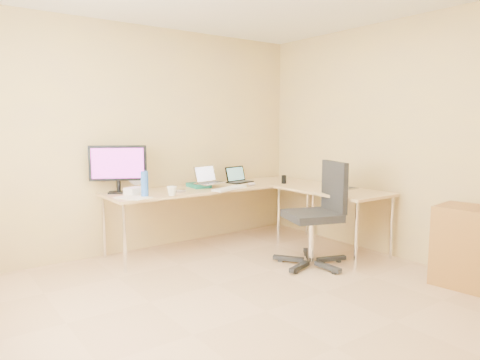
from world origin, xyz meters
TOP-DOWN VIEW (x-y plane):
  - floor at (0.00, 0.00)m, footprint 4.50×4.50m
  - wall_back at (0.00, 2.25)m, footprint 4.50×0.00m
  - wall_right at (2.10, 0.00)m, footprint 0.00×4.50m
  - desk_main at (0.72, 1.85)m, footprint 2.65×0.70m
  - desk_return at (1.70, 0.85)m, footprint 0.70×1.30m
  - monitor at (-0.40, 2.05)m, footprint 0.64×0.46m
  - book_stack at (0.54, 1.92)m, footprint 0.23×0.30m
  - laptop_center at (0.63, 1.81)m, footprint 0.37×0.31m
  - laptop_black at (1.18, 1.96)m, footprint 0.37×0.30m
  - keyboard at (0.73, 1.55)m, footprint 0.51×0.28m
  - mouse at (1.12, 1.64)m, footprint 0.12×0.08m
  - mug at (-0.01, 1.55)m, footprint 0.11×0.11m
  - cd_stack at (0.18, 1.72)m, footprint 0.15×0.15m
  - water_bottle at (-0.28, 1.65)m, footprint 0.08×0.08m
  - papers at (-0.40, 1.66)m, footprint 0.35×0.40m
  - white_box at (-0.29, 1.87)m, footprint 0.24×0.21m
  - desk_fan at (-0.21, 2.05)m, footprint 0.25×0.25m
  - black_cup at (1.57, 1.55)m, footprint 0.07×0.07m
  - laptop_return at (1.85, 0.81)m, footprint 0.31×0.25m
  - office_chair at (1.12, 0.61)m, footprint 0.84×0.84m
  - cabinet at (1.85, -0.66)m, footprint 0.51×0.60m

SIDE VIEW (x-z plane):
  - floor at x=0.00m, z-range 0.00..0.00m
  - cabinet at x=1.85m, z-range -0.02..0.74m
  - desk_main at x=0.72m, z-range 0.00..0.73m
  - desk_return at x=1.70m, z-range 0.00..0.73m
  - office_chair at x=1.12m, z-range -0.05..1.05m
  - papers at x=-0.40m, z-range 0.73..0.74m
  - keyboard at x=0.73m, z-range 0.73..0.75m
  - cd_stack at x=0.18m, z-range 0.73..0.76m
  - mouse at x=1.12m, z-range 0.73..0.77m
  - book_stack at x=0.54m, z-range 0.73..0.78m
  - white_box at x=-0.29m, z-range 0.73..0.80m
  - mug at x=-0.01m, z-range 0.73..0.83m
  - black_cup at x=1.57m, z-range 0.73..0.84m
  - laptop_return at x=1.85m, z-range 0.73..0.93m
  - laptop_black at x=1.18m, z-range 0.73..0.94m
  - desk_fan at x=-0.21m, z-range 0.73..0.98m
  - water_bottle at x=-0.28m, z-range 0.73..1.00m
  - laptop_center at x=0.63m, z-range 0.78..0.99m
  - monitor at x=-0.40m, z-range 0.73..1.26m
  - wall_back at x=0.00m, z-range -0.95..3.55m
  - wall_right at x=2.10m, z-range -0.95..3.55m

